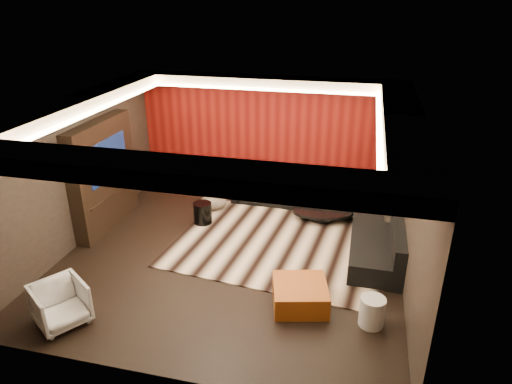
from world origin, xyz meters
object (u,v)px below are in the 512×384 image
(drum_stool, at_px, (203,213))
(white_side_table, at_px, (372,312))
(coffee_table, at_px, (322,215))
(orange_ottoman, at_px, (300,295))
(sectional_sofa, at_px, (336,209))
(armchair, at_px, (60,304))

(drum_stool, distance_m, white_side_table, 4.23)
(coffee_table, xyz_separation_m, white_side_table, (1.04, -3.17, 0.10))
(orange_ottoman, bearing_deg, drum_stool, 136.99)
(sectional_sofa, bearing_deg, drum_stool, -163.46)
(drum_stool, bearing_deg, armchair, -105.43)
(white_side_table, distance_m, sectional_sofa, 3.32)
(sectional_sofa, bearing_deg, white_side_table, -76.67)
(coffee_table, xyz_separation_m, sectional_sofa, (0.28, 0.06, 0.14))
(white_side_table, distance_m, orange_ottoman, 1.10)
(orange_ottoman, distance_m, sectional_sofa, 3.03)
(orange_ottoman, bearing_deg, sectional_sofa, 84.04)
(armchair, bearing_deg, sectional_sofa, -5.97)
(drum_stool, relative_size, orange_ottoman, 0.54)
(coffee_table, height_order, white_side_table, white_side_table)
(coffee_table, distance_m, orange_ottoman, 2.95)
(drum_stool, bearing_deg, sectional_sofa, 16.54)
(white_side_table, relative_size, sectional_sofa, 0.13)
(drum_stool, distance_m, sectional_sofa, 2.81)
(white_side_table, height_order, sectional_sofa, sectional_sofa)
(drum_stool, relative_size, white_side_table, 0.98)
(drum_stool, distance_m, orange_ottoman, 3.25)
(orange_ottoman, bearing_deg, armchair, -159.81)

